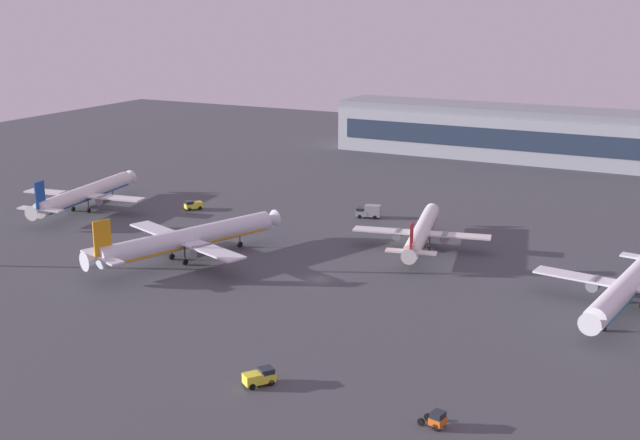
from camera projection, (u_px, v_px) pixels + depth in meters
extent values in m
plane|color=#424449|center=(319.00, 279.00, 149.97)|extent=(416.00, 416.00, 0.00)
cube|color=#9EA3AD|center=(612.00, 144.00, 249.47)|extent=(173.69, 22.00, 14.00)
cube|color=#263347|center=(606.00, 147.00, 239.65)|extent=(166.74, 0.40, 6.16)
cube|color=gray|center=(614.00, 117.00, 247.34)|extent=(173.69, 19.80, 2.40)
cylinder|color=silver|center=(189.00, 238.00, 160.32)|extent=(17.21, 37.36, 4.05)
cone|color=silver|center=(270.00, 220.00, 173.69)|extent=(4.50, 3.74, 3.85)
cone|color=silver|center=(92.00, 260.00, 146.81)|extent=(4.46, 4.07, 3.64)
cube|color=silver|center=(184.00, 240.00, 159.68)|extent=(33.44, 15.92, 0.37)
cube|color=silver|center=(102.00, 257.00, 148.07)|extent=(11.88, 6.50, 0.37)
cube|color=orange|center=(102.00, 239.00, 147.44)|extent=(1.49, 3.31, 6.93)
cylinder|color=slate|center=(168.00, 238.00, 164.04)|extent=(3.54, 4.41, 2.34)
cylinder|color=slate|center=(202.00, 250.00, 155.70)|extent=(3.54, 4.41, 2.34)
cube|color=orange|center=(189.00, 244.00, 160.61)|extent=(15.76, 34.34, 0.38)
cylinder|color=#333338|center=(240.00, 236.00, 168.83)|extent=(0.30, 0.30, 3.78)
cylinder|color=black|center=(240.00, 244.00, 169.32)|extent=(0.81, 1.25, 1.17)
cylinder|color=#333338|center=(171.00, 247.00, 160.73)|extent=(0.30, 0.30, 3.78)
cylinder|color=black|center=(172.00, 257.00, 161.23)|extent=(0.81, 1.25, 1.17)
cylinder|color=#333338|center=(185.00, 253.00, 157.40)|extent=(0.30, 0.30, 3.78)
cylinder|color=black|center=(185.00, 262.00, 157.89)|extent=(0.81, 1.25, 1.17)
cylinder|color=white|center=(626.00, 286.00, 134.50)|extent=(8.19, 35.11, 3.69)
cone|color=white|center=(592.00, 322.00, 119.65)|extent=(3.77, 2.76, 3.50)
cube|color=white|center=(628.00, 286.00, 135.32)|extent=(31.29, 7.87, 0.34)
cylinder|color=slate|center=(595.00, 284.00, 138.41)|extent=(2.57, 3.74, 2.13)
cube|color=#1984B2|center=(626.00, 292.00, 134.76)|extent=(7.46, 32.29, 0.35)
cylinder|color=#333338|center=(606.00, 317.00, 126.04)|extent=(0.27, 0.27, 3.44)
cylinder|color=black|center=(605.00, 328.00, 126.48)|extent=(0.52, 1.11, 1.07)
cylinder|color=#333338|center=(616.00, 290.00, 138.04)|extent=(0.27, 0.27, 3.44)
cylinder|color=black|center=(615.00, 299.00, 138.49)|extent=(0.52, 1.11, 1.07)
cylinder|color=silver|center=(86.00, 193.00, 198.61)|extent=(8.68, 35.73, 3.75)
cone|color=silver|center=(128.00, 178.00, 215.93)|extent=(3.86, 2.85, 3.57)
cone|color=silver|center=(35.00, 212.00, 181.10)|extent=(3.73, 3.21, 3.38)
cube|color=silver|center=(84.00, 195.00, 197.76)|extent=(31.85, 8.33, 0.35)
cube|color=silver|center=(40.00, 209.00, 182.76)|extent=(11.09, 3.86, 0.35)
cube|color=#19479E|center=(40.00, 196.00, 182.25)|extent=(0.73, 3.17, 6.42)
cylinder|color=slate|center=(65.00, 196.00, 199.63)|extent=(2.65, 3.82, 2.17)
cylinder|color=slate|center=(103.00, 199.00, 196.24)|extent=(2.65, 3.82, 2.17)
cube|color=#19479E|center=(86.00, 197.00, 198.87)|extent=(7.91, 32.87, 0.36)
cylinder|color=#333338|center=(112.00, 190.00, 209.46)|extent=(0.28, 0.28, 3.51)
cylinder|color=black|center=(113.00, 197.00, 209.91)|extent=(0.54, 1.13, 1.09)
cylinder|color=#333338|center=(73.00, 202.00, 197.49)|extent=(0.28, 0.28, 3.51)
cylinder|color=black|center=(73.00, 209.00, 197.94)|extent=(0.54, 1.13, 1.09)
cylinder|color=#333338|center=(88.00, 203.00, 196.13)|extent=(0.28, 0.28, 3.51)
cylinder|color=black|center=(89.00, 210.00, 196.58)|extent=(0.54, 1.13, 1.09)
cylinder|color=silver|center=(422.00, 231.00, 168.06)|extent=(10.07, 31.40, 3.32)
cone|color=silver|center=(432.00, 211.00, 183.74)|extent=(3.53, 2.73, 3.15)
cone|color=silver|center=(410.00, 255.00, 152.22)|extent=(3.45, 3.04, 2.99)
cube|color=silver|center=(421.00, 233.00, 167.29)|extent=(28.03, 9.48, 0.31)
cube|color=silver|center=(411.00, 252.00, 153.73)|extent=(9.83, 4.13, 0.31)
cube|color=red|center=(412.00, 238.00, 153.28)|extent=(0.86, 2.78, 5.67)
cylinder|color=slate|center=(398.00, 234.00, 168.60)|extent=(2.56, 3.49, 1.92)
cylinder|color=slate|center=(445.00, 237.00, 166.30)|extent=(2.56, 3.49, 1.92)
cube|color=red|center=(422.00, 235.00, 168.30)|extent=(9.20, 28.87, 0.31)
cylinder|color=#333338|center=(428.00, 226.00, 177.87)|extent=(0.24, 0.24, 3.10)
cylinder|color=black|center=(427.00, 233.00, 178.28)|extent=(0.55, 1.01, 0.96)
cylinder|color=#333338|center=(411.00, 241.00, 166.89)|extent=(0.24, 0.24, 3.10)
cylinder|color=black|center=(410.00, 248.00, 167.29)|extent=(0.55, 1.01, 0.96)
cylinder|color=#333338|center=(430.00, 242.00, 165.96)|extent=(0.24, 0.24, 3.10)
cylinder|color=black|center=(429.00, 249.00, 166.37)|extent=(0.55, 1.01, 0.96)
cube|color=yellow|center=(266.00, 377.00, 109.08)|extent=(2.85, 2.87, 1.10)
cube|color=#1E232D|center=(266.00, 370.00, 108.85)|extent=(2.57, 2.57, 0.70)
cube|color=yellow|center=(253.00, 379.00, 108.20)|extent=(2.96, 3.07, 1.40)
cylinder|color=black|center=(266.00, 377.00, 110.09)|extent=(0.77, 0.91, 0.90)
cylinder|color=black|center=(271.00, 383.00, 108.63)|extent=(0.77, 0.91, 0.90)
cylinder|color=black|center=(247.00, 382.00, 108.89)|extent=(0.77, 0.91, 0.90)
cylinder|color=black|center=(252.00, 387.00, 107.43)|extent=(0.77, 0.91, 0.90)
cube|color=gray|center=(362.00, 213.00, 192.23)|extent=(3.25, 3.00, 1.20)
cube|color=#1E232D|center=(362.00, 209.00, 191.99)|extent=(2.89, 2.73, 0.70)
cube|color=gray|center=(373.00, 211.00, 191.52)|extent=(4.05, 3.11, 2.60)
cylinder|color=black|center=(360.00, 217.00, 191.48)|extent=(0.95, 0.51, 0.90)
cylinder|color=black|center=(361.00, 214.00, 193.46)|extent=(0.95, 0.51, 0.90)
cylinder|color=black|center=(375.00, 217.00, 190.73)|extent=(0.95, 0.51, 0.90)
cylinder|color=black|center=(376.00, 215.00, 192.71)|extent=(0.95, 0.51, 0.90)
cube|color=yellow|center=(189.00, 206.00, 198.85)|extent=(2.85, 2.87, 1.10)
cube|color=#1E232D|center=(189.00, 202.00, 198.62)|extent=(2.57, 2.57, 0.70)
cube|color=yellow|center=(197.00, 205.00, 199.65)|extent=(2.96, 3.07, 1.40)
cylinder|color=black|center=(190.00, 209.00, 198.14)|extent=(0.77, 0.91, 0.90)
cylinder|color=black|center=(187.00, 208.00, 199.59)|extent=(0.77, 0.91, 0.90)
cylinder|color=black|center=(200.00, 208.00, 199.33)|extent=(0.77, 0.91, 0.90)
cylinder|color=black|center=(198.00, 206.00, 200.79)|extent=(0.77, 0.91, 0.90)
cube|color=#D85919|center=(438.00, 421.00, 97.88)|extent=(1.92, 2.08, 0.90)
cube|color=#1E232D|center=(438.00, 415.00, 97.68)|extent=(1.70, 1.90, 0.70)
cylinder|color=black|center=(442.00, 422.00, 98.44)|extent=(0.94, 0.47, 0.90)
cylinder|color=black|center=(436.00, 427.00, 97.30)|extent=(0.94, 0.47, 0.90)
cylinder|color=black|center=(428.00, 417.00, 99.66)|extent=(0.94, 0.47, 0.90)
cylinder|color=black|center=(421.00, 422.00, 98.52)|extent=(0.94, 0.47, 0.90)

